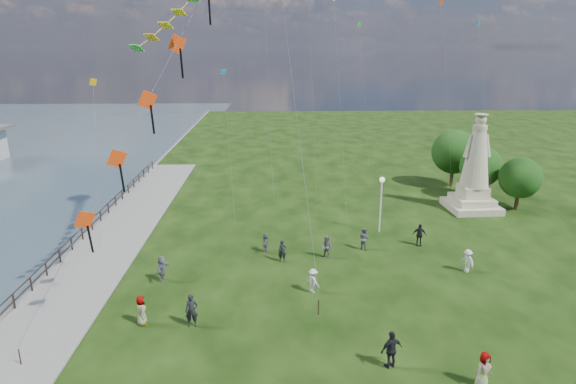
{
  "coord_description": "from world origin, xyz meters",
  "views": [
    {
      "loc": [
        -1.87,
        -20.13,
        14.0
      ],
      "look_at": [
        -1.0,
        8.0,
        5.5
      ],
      "focal_mm": 30.0,
      "sensor_mm": 36.0,
      "label": 1
    }
  ],
  "objects_px": {
    "person_7": "(364,238)",
    "person_8": "(467,261)",
    "statue": "(475,175)",
    "lamppost": "(381,193)",
    "person_9": "(419,235)",
    "person_1": "(327,247)",
    "person_4": "(484,370)",
    "person_3": "(392,350)",
    "person_10": "(141,310)",
    "person_6": "(282,251)",
    "person_11": "(266,242)",
    "person_0": "(192,311)",
    "person_2": "(313,281)",
    "person_5": "(162,269)"
  },
  "relations": [
    {
      "from": "person_4",
      "to": "person_9",
      "type": "bearing_deg",
      "value": 57.33
    },
    {
      "from": "person_9",
      "to": "person_1",
      "type": "bearing_deg",
      "value": -157.03
    },
    {
      "from": "person_3",
      "to": "person_10",
      "type": "xyz_separation_m",
      "value": [
        -12.23,
        3.93,
        -0.11
      ]
    },
    {
      "from": "person_9",
      "to": "lamppost",
      "type": "bearing_deg",
      "value": 137.66
    },
    {
      "from": "lamppost",
      "to": "person_0",
      "type": "height_order",
      "value": "lamppost"
    },
    {
      "from": "statue",
      "to": "lamppost",
      "type": "relative_size",
      "value": 1.91
    },
    {
      "from": "statue",
      "to": "person_4",
      "type": "xyz_separation_m",
      "value": [
        -8.86,
        -23.31,
        -2.41
      ]
    },
    {
      "from": "person_6",
      "to": "person_9",
      "type": "xyz_separation_m",
      "value": [
        10.08,
        2.49,
        0.08
      ]
    },
    {
      "from": "person_5",
      "to": "person_6",
      "type": "relative_size",
      "value": 1.07
    },
    {
      "from": "person_5",
      "to": "person_6",
      "type": "height_order",
      "value": "person_5"
    },
    {
      "from": "person_0",
      "to": "person_8",
      "type": "distance_m",
      "value": 17.77
    },
    {
      "from": "person_1",
      "to": "person_9",
      "type": "height_order",
      "value": "person_9"
    },
    {
      "from": "person_3",
      "to": "person_10",
      "type": "relative_size",
      "value": 1.14
    },
    {
      "from": "person_1",
      "to": "person_7",
      "type": "relative_size",
      "value": 1.0
    },
    {
      "from": "statue",
      "to": "lamppost",
      "type": "distance_m",
      "value": 10.81
    },
    {
      "from": "person_1",
      "to": "person_11",
      "type": "xyz_separation_m",
      "value": [
        -4.23,
        1.18,
        -0.09
      ]
    },
    {
      "from": "person_9",
      "to": "person_10",
      "type": "bearing_deg",
      "value": -143.42
    },
    {
      "from": "statue",
      "to": "person_11",
      "type": "bearing_deg",
      "value": -157.06
    },
    {
      "from": "person_8",
      "to": "person_0",
      "type": "bearing_deg",
      "value": -98.78
    },
    {
      "from": "statue",
      "to": "person_4",
      "type": "height_order",
      "value": "statue"
    },
    {
      "from": "statue",
      "to": "lamppost",
      "type": "xyz_separation_m",
      "value": [
        -9.44,
        -5.28,
        0.01
      ]
    },
    {
      "from": "person_6",
      "to": "person_9",
      "type": "relative_size",
      "value": 0.91
    },
    {
      "from": "statue",
      "to": "person_4",
      "type": "relative_size",
      "value": 5.16
    },
    {
      "from": "person_3",
      "to": "person_7",
      "type": "xyz_separation_m",
      "value": [
        1.19,
        13.39,
        -0.12
      ]
    },
    {
      "from": "person_6",
      "to": "person_11",
      "type": "bearing_deg",
      "value": 122.36
    },
    {
      "from": "person_7",
      "to": "person_8",
      "type": "xyz_separation_m",
      "value": [
        6.03,
        -3.88,
        -0.03
      ]
    },
    {
      "from": "person_7",
      "to": "person_9",
      "type": "xyz_separation_m",
      "value": [
        4.19,
        0.52,
        0.03
      ]
    },
    {
      "from": "person_7",
      "to": "lamppost",
      "type": "bearing_deg",
      "value": -78.55
    },
    {
      "from": "lamppost",
      "to": "person_6",
      "type": "height_order",
      "value": "lamppost"
    },
    {
      "from": "person_3",
      "to": "person_10",
      "type": "bearing_deg",
      "value": -38.39
    },
    {
      "from": "statue",
      "to": "person_10",
      "type": "xyz_separation_m",
      "value": [
        -24.71,
        -17.97,
        -2.42
      ]
    },
    {
      "from": "statue",
      "to": "person_3",
      "type": "distance_m",
      "value": 25.32
    },
    {
      "from": "person_8",
      "to": "person_7",
      "type": "bearing_deg",
      "value": -150.72
    },
    {
      "from": "person_4",
      "to": "person_8",
      "type": "bearing_deg",
      "value": 45.64
    },
    {
      "from": "person_5",
      "to": "person_0",
      "type": "bearing_deg",
      "value": -139.25
    },
    {
      "from": "person_1",
      "to": "person_7",
      "type": "distance_m",
      "value": 3.19
    },
    {
      "from": "person_2",
      "to": "person_1",
      "type": "bearing_deg",
      "value": -54.26
    },
    {
      "from": "person_2",
      "to": "person_4",
      "type": "height_order",
      "value": "person_4"
    },
    {
      "from": "person_5",
      "to": "person_9",
      "type": "distance_m",
      "value": 18.31
    },
    {
      "from": "person_4",
      "to": "person_2",
      "type": "bearing_deg",
      "value": 101.61
    },
    {
      "from": "person_9",
      "to": "person_11",
      "type": "distance_m",
      "value": 11.27
    },
    {
      "from": "person_7",
      "to": "person_9",
      "type": "height_order",
      "value": "person_9"
    },
    {
      "from": "person_8",
      "to": "person_3",
      "type": "bearing_deg",
      "value": -65.15
    },
    {
      "from": "lamppost",
      "to": "person_0",
      "type": "distance_m",
      "value": 18.23
    },
    {
      "from": "statue",
      "to": "person_0",
      "type": "height_order",
      "value": "statue"
    },
    {
      "from": "person_0",
      "to": "person_11",
      "type": "xyz_separation_m",
      "value": [
        3.7,
        9.41,
        -0.18
      ]
    },
    {
      "from": "lamppost",
      "to": "person_9",
      "type": "distance_m",
      "value": 4.32
    },
    {
      "from": "person_2",
      "to": "person_3",
      "type": "distance_m",
      "value": 7.71
    },
    {
      "from": "person_4",
      "to": "person_6",
      "type": "xyz_separation_m",
      "value": [
        -8.32,
        12.82,
        -0.06
      ]
    },
    {
      "from": "person_1",
      "to": "person_9",
      "type": "relative_size",
      "value": 0.96
    }
  ]
}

